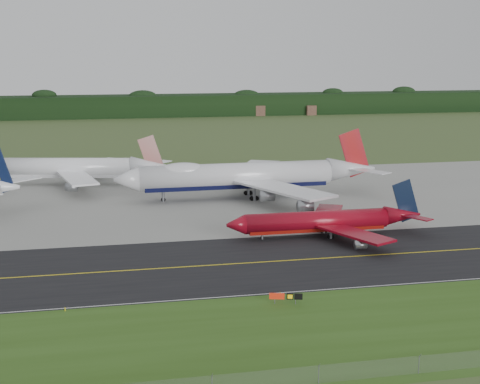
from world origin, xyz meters
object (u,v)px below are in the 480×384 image
object	(u,v)px
jet_ba_747	(246,176)
jet_star_tail	(73,168)
taxiway_sign	(286,296)
jet_red_737	(327,221)

from	to	relation	value
jet_ba_747	jet_star_tail	distance (m)	50.78
jet_star_tail	taxiway_sign	bearing A→B (deg)	-70.83
jet_red_737	taxiway_sign	world-z (taller)	jet_red_737
jet_ba_747	jet_red_737	distance (m)	39.03
taxiway_sign	jet_red_737	bearing A→B (deg)	62.49
jet_red_737	taxiway_sign	bearing A→B (deg)	-117.51
jet_ba_747	taxiway_sign	size ratio (longest dim) A/B	14.13
jet_star_tail	taxiway_sign	distance (m)	104.44
jet_ba_747	taxiway_sign	bearing A→B (deg)	-97.19
jet_ba_747	jet_star_tail	world-z (taller)	jet_ba_747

